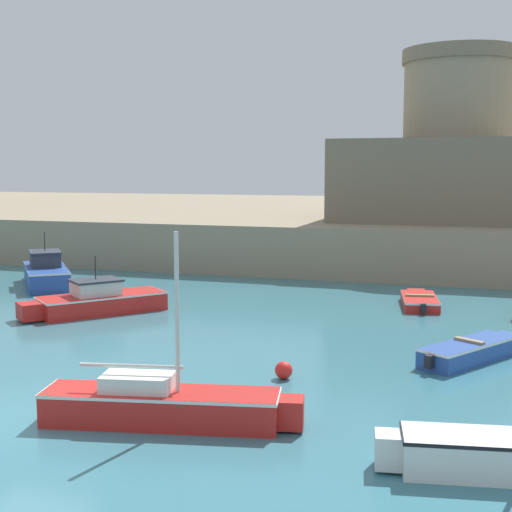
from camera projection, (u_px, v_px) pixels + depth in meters
The scene contains 9 objects.
ground_plane at pixel (25, 417), 16.22m from camera, with size 200.00×200.00×0.00m, color teal.
quay_seawall at pixel (352, 224), 55.02m from camera, with size 120.00×40.00×2.64m, color gray.
dinghy_red_0 at pixel (419, 300), 29.16m from camera, with size 1.88×3.99×0.50m.
motorboat_red_1 at pixel (97, 301), 27.69m from camera, with size 4.63×5.22×2.24m.
sailboat_red_3 at pixel (164, 404), 15.72m from camera, with size 5.85×2.26×4.29m.
dinghy_blue_5 at pixel (471, 350), 20.90m from camera, with size 2.89×3.97×0.66m.
motorboat_blue_7 at pixel (46, 273), 34.13m from camera, with size 4.73×5.44×2.58m.
mooring_buoy at pixel (284, 370), 19.11m from camera, with size 0.48×0.48×0.48m, color red.
fortress at pixel (456, 165), 42.26m from camera, with size 13.01×13.01×9.82m.
Camera 1 is at (9.82, -13.26, 5.65)m, focal length 50.00 mm.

